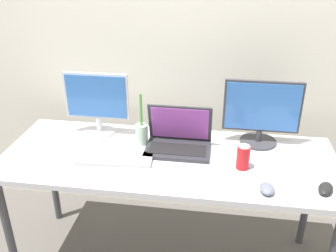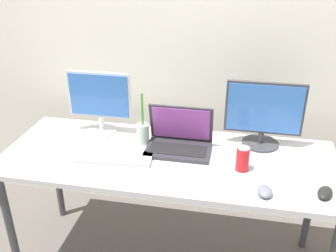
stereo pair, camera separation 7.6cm
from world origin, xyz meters
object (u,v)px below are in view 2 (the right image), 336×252
at_px(monitor_left, 100,101).
at_px(keyboard_main, 115,158).
at_px(monitor_center, 264,114).
at_px(bamboo_vase, 143,133).
at_px(work_desk, 168,167).
at_px(mouse_by_keyboard, 265,191).
at_px(mouse_by_laptop, 325,193).
at_px(soda_can_near_keyboard, 243,159).
at_px(laptop_silver, 179,140).

distance_m(monitor_left, keyboard_main, 0.39).
xyz_separation_m(monitor_center, bamboo_vase, (-0.65, -0.11, -0.12)).
distance_m(work_desk, mouse_by_keyboard, 0.55).
height_order(monitor_left, keyboard_main, monitor_left).
relative_size(work_desk, mouse_by_laptop, 16.55).
relative_size(mouse_by_laptop, bamboo_vase, 0.35).
relative_size(monitor_left, keyboard_main, 0.95).
xyz_separation_m(monitor_left, monitor_center, (0.93, 0.02, -0.01)).
distance_m(mouse_by_keyboard, mouse_by_laptop, 0.27).
relative_size(mouse_by_keyboard, mouse_by_laptop, 0.88).
distance_m(keyboard_main, soda_can_near_keyboard, 0.66).
relative_size(work_desk, laptop_silver, 5.08).
xyz_separation_m(work_desk, laptop_silver, (0.04, 0.10, 0.12)).
distance_m(monitor_left, mouse_by_keyboard, 1.05).
bearing_deg(soda_can_near_keyboard, keyboard_main, -177.83).
height_order(monitor_center, bamboo_vase, monitor_center).
bearing_deg(monitor_center, soda_can_near_keyboard, -108.99).
distance_m(laptop_silver, mouse_by_keyboard, 0.56).
bearing_deg(soda_can_near_keyboard, monitor_center, 71.01).
bearing_deg(monitor_left, monitor_center, 1.14).
height_order(mouse_by_laptop, soda_can_near_keyboard, soda_can_near_keyboard).
relative_size(soda_can_near_keyboard, bamboo_vase, 0.42).
bearing_deg(monitor_center, bamboo_vase, -170.15).
bearing_deg(bamboo_vase, work_desk, -34.83).
distance_m(monitor_center, soda_can_near_keyboard, 0.33).
bearing_deg(soda_can_near_keyboard, work_desk, 171.68).
xyz_separation_m(work_desk, bamboo_vase, (-0.17, 0.11, 0.13)).
distance_m(monitor_left, mouse_by_laptop, 1.28).
bearing_deg(keyboard_main, bamboo_vase, 57.91).
bearing_deg(bamboo_vase, keyboard_main, -117.83).
xyz_separation_m(work_desk, monitor_center, (0.48, 0.23, 0.25)).
relative_size(laptop_silver, mouse_by_keyboard, 3.70).
relative_size(monitor_left, mouse_by_laptop, 3.47).
distance_m(soda_can_near_keyboard, bamboo_vase, 0.58).
bearing_deg(monitor_left, mouse_by_keyboard, -26.05).
bearing_deg(keyboard_main, soda_can_near_keyboard, -2.09).
bearing_deg(monitor_center, laptop_silver, -163.28).
bearing_deg(soda_can_near_keyboard, mouse_by_laptop, -21.82).
xyz_separation_m(soda_can_near_keyboard, bamboo_vase, (-0.55, 0.17, 0.01)).
xyz_separation_m(monitor_left, soda_can_near_keyboard, (0.83, -0.27, -0.14)).
height_order(laptop_silver, keyboard_main, laptop_silver).
xyz_separation_m(keyboard_main, bamboo_vase, (0.10, 0.20, 0.06)).
height_order(keyboard_main, bamboo_vase, bamboo_vase).
height_order(monitor_center, keyboard_main, monitor_center).
relative_size(monitor_left, monitor_center, 0.89).
xyz_separation_m(monitor_left, mouse_by_laptop, (1.20, -0.41, -0.18)).
bearing_deg(monitor_left, mouse_by_laptop, -19.04).
bearing_deg(keyboard_main, laptop_silver, 25.20).
xyz_separation_m(monitor_center, laptop_silver, (-0.44, -0.13, -0.13)).
bearing_deg(monitor_center, monitor_left, -178.86).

